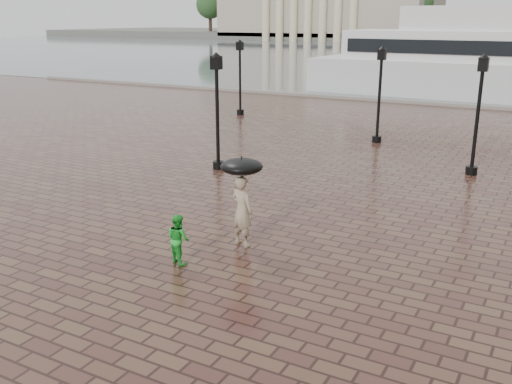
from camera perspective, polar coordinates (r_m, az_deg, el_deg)
ground at (r=11.96m, az=-5.23°, el=-11.94°), size 300.00×300.00×0.00m
quay_edge at (r=41.45m, az=20.46°, el=7.95°), size 80.00×0.60×0.30m
street_lamps at (r=27.50m, az=12.80°, el=9.39°), size 21.44×14.44×4.40m
adult_pedestrian at (r=14.87m, az=-1.42°, el=-1.92°), size 0.79×0.61×1.90m
child_pedestrian at (r=14.05m, az=-7.76°, el=-4.66°), size 0.73×0.66×1.24m
ferry_near at (r=46.64m, az=22.82°, el=11.98°), size 27.90×7.83×9.07m
umbrella at (r=14.52m, az=-1.45°, el=2.56°), size 1.10×1.10×1.20m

